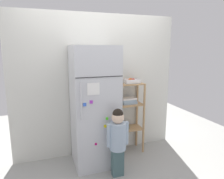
{
  "coord_description": "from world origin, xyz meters",
  "views": [
    {
      "loc": [
        -0.86,
        -2.85,
        1.73
      ],
      "look_at": [
        0.14,
        0.02,
        1.13
      ],
      "focal_mm": 33.02,
      "sensor_mm": 36.0,
      "label": 1
    }
  ],
  "objects_px": {
    "child_standing": "(118,136)",
    "pantry_shelf_unit": "(129,110)",
    "refrigerator": "(95,107)",
    "fruit_bin": "(132,81)"
  },
  "relations": [
    {
      "from": "child_standing",
      "to": "refrigerator",
      "type": "bearing_deg",
      "value": 114.66
    },
    {
      "from": "pantry_shelf_unit",
      "to": "fruit_bin",
      "type": "height_order",
      "value": "fruit_bin"
    },
    {
      "from": "pantry_shelf_unit",
      "to": "fruit_bin",
      "type": "relative_size",
      "value": 4.57
    },
    {
      "from": "fruit_bin",
      "to": "pantry_shelf_unit",
      "type": "bearing_deg",
      "value": 168.44
    },
    {
      "from": "child_standing",
      "to": "pantry_shelf_unit",
      "type": "height_order",
      "value": "pantry_shelf_unit"
    },
    {
      "from": "child_standing",
      "to": "pantry_shelf_unit",
      "type": "relative_size",
      "value": 0.81
    },
    {
      "from": "refrigerator",
      "to": "child_standing",
      "type": "bearing_deg",
      "value": -65.34
    },
    {
      "from": "refrigerator",
      "to": "fruit_bin",
      "type": "distance_m",
      "value": 0.77
    },
    {
      "from": "pantry_shelf_unit",
      "to": "fruit_bin",
      "type": "xyz_separation_m",
      "value": [
        0.04,
        -0.01,
        0.49
      ]
    },
    {
      "from": "refrigerator",
      "to": "child_standing",
      "type": "relative_size",
      "value": 1.85
    }
  ]
}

